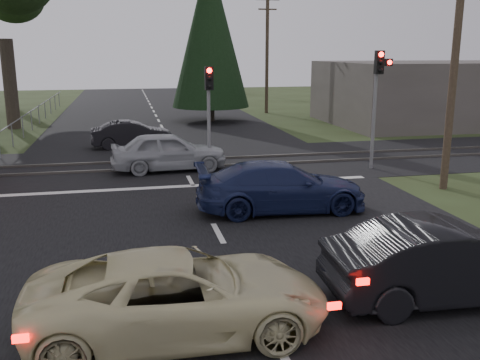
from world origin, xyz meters
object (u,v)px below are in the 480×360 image
object	(u,v)px
traffic_signal_right	(378,87)
blue_sedan	(281,187)
dark_car_far	(132,134)
utility_pole_far	(213,51)
cream_coupe	(179,295)
silver_car	(169,151)
utility_pole_near	(456,50)
utility_pole_mid	(267,50)
dark_hatchback	(448,262)
traffic_signal_center	(209,100)

from	to	relation	value
traffic_signal_right	blue_sedan	size ratio (longest dim) A/B	0.93
dark_car_far	blue_sedan	bearing A→B (deg)	-164.55
utility_pole_far	cream_coupe	size ratio (longest dim) A/B	1.78
traffic_signal_right	silver_car	distance (m)	8.68
utility_pole_near	blue_sedan	bearing A→B (deg)	-167.89
silver_car	dark_car_far	size ratio (longest dim) A/B	1.15
traffic_signal_right	utility_pole_near	distance (m)	3.87
utility_pole_far	dark_car_far	distance (m)	39.91
utility_pole_near	utility_pole_mid	xyz separation A→B (m)	(0.00, 24.00, 0.00)
utility_pole_mid	dark_hatchback	distance (m)	32.33
utility_pole_mid	traffic_signal_right	bearing A→B (deg)	-92.66
utility_pole_near	cream_coupe	world-z (taller)	utility_pole_near
traffic_signal_right	utility_pole_mid	distance (m)	20.60
traffic_signal_right	dark_hatchback	distance (m)	12.13
traffic_signal_right	silver_car	size ratio (longest dim) A/B	1.03
traffic_signal_right	utility_pole_near	world-z (taller)	utility_pole_near
dark_hatchback	dark_car_far	distance (m)	19.23
blue_sedan	traffic_signal_center	bearing A→B (deg)	13.63
traffic_signal_center	dark_car_far	world-z (taller)	traffic_signal_center
utility_pole_near	cream_coupe	bearing A→B (deg)	-141.77
utility_pole_near	blue_sedan	xyz separation A→B (m)	(-6.31, -1.35, -3.99)
dark_hatchback	blue_sedan	bearing A→B (deg)	15.01
utility_pole_near	utility_pole_mid	distance (m)	24.00
traffic_signal_right	cream_coupe	world-z (taller)	traffic_signal_right
dark_hatchback	dark_car_far	xyz separation A→B (m)	(-5.57, 18.41, -0.12)
utility_pole_mid	dark_car_far	world-z (taller)	utility_pole_mid
utility_pole_mid	utility_pole_far	distance (m)	25.00
traffic_signal_right	blue_sedan	xyz separation A→B (m)	(-5.35, -4.83, -2.58)
traffic_signal_center	utility_pole_near	size ratio (longest dim) A/B	0.46
blue_sedan	dark_car_far	xyz separation A→B (m)	(-4.14, 12.05, -0.08)
utility_pole_near	utility_pole_mid	world-z (taller)	same
dark_hatchback	traffic_signal_center	bearing A→B (deg)	14.31
utility_pole_mid	silver_car	bearing A→B (deg)	-115.58
utility_pole_mid	cream_coupe	xyz separation A→B (m)	(-10.01, -31.89, -4.02)
utility_pole_near	blue_sedan	distance (m)	7.58
utility_pole_far	utility_pole_near	bearing A→B (deg)	-90.00
utility_pole_near	utility_pole_far	xyz separation A→B (m)	(0.00, 49.00, 0.00)
blue_sedan	dark_car_far	size ratio (longest dim) A/B	1.28
traffic_signal_center	utility_pole_near	world-z (taller)	utility_pole_near
utility_pole_near	dark_hatchback	xyz separation A→B (m)	(-4.88, -7.71, -3.95)
utility_pole_near	utility_pole_far	size ratio (longest dim) A/B	1.00
dark_hatchback	traffic_signal_right	bearing A→B (deg)	-16.97
utility_pole_near	silver_car	size ratio (longest dim) A/B	1.97
dark_car_far	utility_pole_mid	bearing A→B (deg)	-41.68
traffic_signal_right	dark_hatchback	bearing A→B (deg)	-109.34
traffic_signal_center	dark_hatchback	distance (m)	12.83
traffic_signal_center	dark_hatchback	world-z (taller)	traffic_signal_center
traffic_signal_right	blue_sedan	distance (m)	7.66
traffic_signal_right	traffic_signal_center	world-z (taller)	traffic_signal_right
traffic_signal_center	dark_hatchback	xyz separation A→B (m)	(2.62, -12.39, -2.03)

